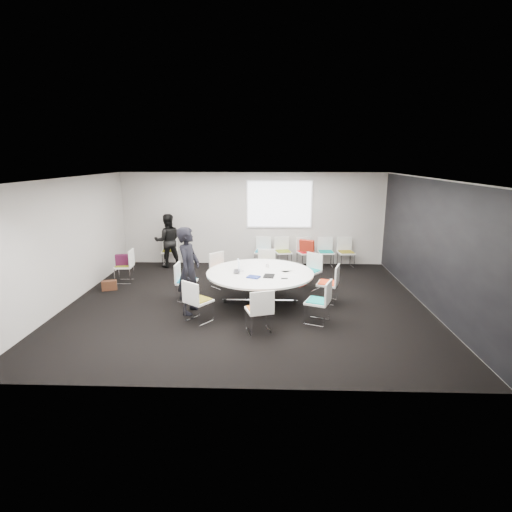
{
  "coord_description": "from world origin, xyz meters",
  "views": [
    {
      "loc": [
        0.51,
        -8.59,
        3.23
      ],
      "look_at": [
        0.2,
        0.4,
        1.0
      ],
      "focal_mm": 28.0,
      "sensor_mm": 36.0,
      "label": 1
    }
  ],
  "objects_px": {
    "chair_ring_c": "(266,273)",
    "chair_back_a": "(263,257)",
    "conference_table": "(260,279)",
    "chair_ring_b": "(310,278)",
    "chair_spare_left": "(125,272)",
    "chair_back_b": "(283,257)",
    "chair_back_e": "(346,258)",
    "chair_back_d": "(326,258)",
    "chair_ring_g": "(259,319)",
    "person_main": "(189,271)",
    "cup": "(267,265)",
    "chair_ring_d": "(222,277)",
    "chair_back_c": "(306,258)",
    "chair_person_back": "(170,256)",
    "maroon_bag": "(123,260)",
    "laptop": "(239,271)",
    "chair_ring_h": "(318,310)",
    "chair_ring_e": "(187,289)",
    "person_back": "(168,241)",
    "chair_ring_a": "(328,291)",
    "chair_ring_f": "(198,309)",
    "brown_bag": "(109,285)"
  },
  "relations": [
    {
      "from": "chair_ring_e",
      "to": "cup",
      "type": "relative_size",
      "value": 9.78
    },
    {
      "from": "conference_table",
      "to": "chair_ring_b",
      "type": "relative_size",
      "value": 2.72
    },
    {
      "from": "chair_ring_c",
      "to": "chair_ring_f",
      "type": "relative_size",
      "value": 1.0
    },
    {
      "from": "chair_back_d",
      "to": "chair_ring_c",
      "type": "bearing_deg",
      "value": 41.72
    },
    {
      "from": "chair_ring_e",
      "to": "chair_ring_h",
      "type": "distance_m",
      "value": 3.13
    },
    {
      "from": "chair_ring_b",
      "to": "chair_spare_left",
      "type": "height_order",
      "value": "same"
    },
    {
      "from": "chair_ring_b",
      "to": "chair_spare_left",
      "type": "bearing_deg",
      "value": 34.56
    },
    {
      "from": "chair_ring_e",
      "to": "person_main",
      "type": "height_order",
      "value": "person_main"
    },
    {
      "from": "chair_ring_b",
      "to": "chair_back_b",
      "type": "xyz_separation_m",
      "value": [
        -0.61,
        2.08,
        0.0
      ]
    },
    {
      "from": "laptop",
      "to": "maroon_bag",
      "type": "distance_m",
      "value": 3.46
    },
    {
      "from": "chair_spare_left",
      "to": "cup",
      "type": "distance_m",
      "value": 3.93
    },
    {
      "from": "chair_ring_f",
      "to": "cup",
      "type": "xyz_separation_m",
      "value": [
        1.37,
        1.54,
        0.5
      ]
    },
    {
      "from": "chair_back_c",
      "to": "person_back",
      "type": "xyz_separation_m",
      "value": [
        -4.14,
        -0.13,
        0.53
      ]
    },
    {
      "from": "chair_back_a",
      "to": "chair_ring_c",
      "type": "bearing_deg",
      "value": 102.17
    },
    {
      "from": "chair_back_a",
      "to": "person_back",
      "type": "xyz_separation_m",
      "value": [
        -2.84,
        -0.17,
        0.53
      ]
    },
    {
      "from": "chair_back_a",
      "to": "person_main",
      "type": "xyz_separation_m",
      "value": [
        -1.48,
        -3.78,
        0.65
      ]
    },
    {
      "from": "chair_ring_h",
      "to": "chair_person_back",
      "type": "distance_m",
      "value": 5.86
    },
    {
      "from": "chair_person_back",
      "to": "chair_ring_g",
      "type": "bearing_deg",
      "value": 113.81
    },
    {
      "from": "chair_back_b",
      "to": "chair_back_e",
      "type": "height_order",
      "value": "same"
    },
    {
      "from": "chair_ring_c",
      "to": "chair_back_c",
      "type": "xyz_separation_m",
      "value": [
        1.17,
        1.67,
        0.0
      ]
    },
    {
      "from": "chair_back_c",
      "to": "brown_bag",
      "type": "relative_size",
      "value": 2.44
    },
    {
      "from": "chair_ring_g",
      "to": "chair_back_e",
      "type": "bearing_deg",
      "value": 44.88
    },
    {
      "from": "laptop",
      "to": "chair_back_e",
      "type": "bearing_deg",
      "value": -44.71
    },
    {
      "from": "conference_table",
      "to": "chair_person_back",
      "type": "bearing_deg",
      "value": 131.89
    },
    {
      "from": "chair_back_a",
      "to": "chair_back_c",
      "type": "height_order",
      "value": "same"
    },
    {
      "from": "chair_ring_b",
      "to": "person_main",
      "type": "distance_m",
      "value": 3.27
    },
    {
      "from": "chair_ring_f",
      "to": "person_main",
      "type": "bearing_deg",
      "value": 154.56
    },
    {
      "from": "chair_ring_b",
      "to": "chair_back_d",
      "type": "height_order",
      "value": "same"
    },
    {
      "from": "chair_ring_c",
      "to": "laptop",
      "type": "xyz_separation_m",
      "value": [
        -0.61,
        -1.47,
        0.47
      ]
    },
    {
      "from": "chair_ring_g",
      "to": "person_back",
      "type": "relative_size",
      "value": 0.55
    },
    {
      "from": "conference_table",
      "to": "chair_ring_b",
      "type": "height_order",
      "value": "chair_ring_b"
    },
    {
      "from": "chair_back_a",
      "to": "cup",
      "type": "relative_size",
      "value": 9.78
    },
    {
      "from": "chair_ring_d",
      "to": "chair_back_a",
      "type": "distance_m",
      "value": 2.3
    },
    {
      "from": "chair_ring_g",
      "to": "chair_back_a",
      "type": "relative_size",
      "value": 1.0
    },
    {
      "from": "chair_ring_d",
      "to": "chair_back_c",
      "type": "relative_size",
      "value": 1.0
    },
    {
      "from": "chair_ring_h",
      "to": "chair_back_a",
      "type": "xyz_separation_m",
      "value": [
        -1.18,
        4.26,
        0.0
      ]
    },
    {
      "from": "conference_table",
      "to": "chair_back_c",
      "type": "xyz_separation_m",
      "value": [
        1.3,
        3.13,
        -0.28
      ]
    },
    {
      "from": "chair_ring_d",
      "to": "chair_ring_h",
      "type": "xyz_separation_m",
      "value": [
        2.19,
        -2.19,
        0.0
      ]
    },
    {
      "from": "chair_ring_c",
      "to": "chair_back_a",
      "type": "relative_size",
      "value": 1.0
    },
    {
      "from": "laptop",
      "to": "maroon_bag",
      "type": "relative_size",
      "value": 0.84
    },
    {
      "from": "chair_back_b",
      "to": "person_main",
      "type": "relative_size",
      "value": 0.48
    },
    {
      "from": "conference_table",
      "to": "chair_ring_d",
      "type": "relative_size",
      "value": 2.72
    },
    {
      "from": "chair_back_a",
      "to": "chair_spare_left",
      "type": "bearing_deg",
      "value": 33.54
    },
    {
      "from": "chair_spare_left",
      "to": "chair_ring_f",
      "type": "bearing_deg",
      "value": -141.01
    },
    {
      "from": "chair_ring_c",
      "to": "laptop",
      "type": "height_order",
      "value": "chair_ring_c"
    },
    {
      "from": "maroon_bag",
      "to": "chair_person_back",
      "type": "bearing_deg",
      "value": 65.99
    },
    {
      "from": "chair_back_d",
      "to": "chair_ring_a",
      "type": "bearing_deg",
      "value": 81.0
    },
    {
      "from": "chair_back_b",
      "to": "chair_ring_b",
      "type": "bearing_deg",
      "value": 92.87
    },
    {
      "from": "conference_table",
      "to": "chair_ring_b",
      "type": "xyz_separation_m",
      "value": [
        1.24,
        1.09,
        -0.28
      ]
    },
    {
      "from": "conference_table",
      "to": "cup",
      "type": "xyz_separation_m",
      "value": [
        0.16,
        0.42,
        0.22
      ]
    }
  ]
}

